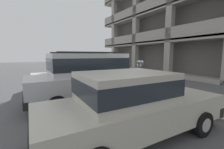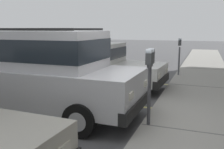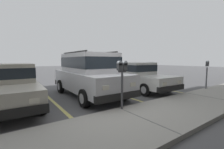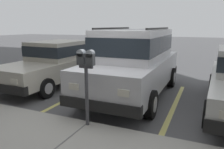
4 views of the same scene
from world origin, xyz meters
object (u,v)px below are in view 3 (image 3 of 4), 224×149
parking_meter_near (122,73)px  red_sedan (137,75)px  silver_suv (89,73)px  parking_meter_far (207,70)px  dark_hatchback (10,84)px

parking_meter_near → red_sedan: bearing=-141.1°
silver_suv → parking_meter_far: silver_suv is taller
silver_suv → parking_meter_far: (-5.73, 2.61, 0.02)m
silver_suv → dark_hatchback: 3.05m
parking_meter_near → parking_meter_far: 5.86m
dark_hatchback → parking_meter_far: (-8.76, 2.78, 0.29)m
parking_meter_near → silver_suv: bearing=-92.8°
red_sedan → dark_hatchback: size_ratio=1.01×
silver_suv → parking_meter_near: bearing=87.6°
silver_suv → red_sedan: bearing=178.4°
silver_suv → dark_hatchback: bearing=-2.9°
dark_hatchback → parking_meter_far: parking_meter_far is taller
red_sedan → dark_hatchback: (6.02, -0.27, 0.00)m
red_sedan → parking_meter_far: parking_meter_far is taller
silver_suv → red_sedan: size_ratio=1.05×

